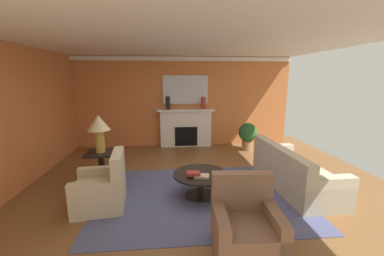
% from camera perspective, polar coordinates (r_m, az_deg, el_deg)
% --- Properties ---
extents(ground_plane, '(8.46, 8.46, 0.00)m').
position_cam_1_polar(ground_plane, '(4.96, -1.04, -14.15)').
color(ground_plane, brown).
extents(wall_fireplace, '(7.03, 0.12, 2.80)m').
position_cam_1_polar(wall_fireplace, '(7.81, -2.90, 6.10)').
color(wall_fireplace, '#CC723D').
rests_on(wall_fireplace, ground_plane).
extents(wall_window, '(0.12, 7.11, 2.80)m').
position_cam_1_polar(wall_window, '(5.65, -36.76, 1.62)').
color(wall_window, '#CC723D').
rests_on(wall_window, ground_plane).
extents(ceiling_panel, '(7.03, 7.11, 0.06)m').
position_cam_1_polar(ceiling_panel, '(4.81, -1.45, 19.72)').
color(ceiling_panel, white).
extents(crown_moulding, '(7.03, 0.08, 0.12)m').
position_cam_1_polar(crown_moulding, '(7.72, -2.98, 15.86)').
color(crown_moulding, white).
extents(area_rug, '(3.70, 2.74, 0.01)m').
position_cam_1_polar(area_rug, '(4.72, 1.94, -15.52)').
color(area_rug, '#4C517A').
rests_on(area_rug, ground_plane).
extents(fireplace, '(1.80, 0.35, 1.20)m').
position_cam_1_polar(fireplace, '(7.74, -1.45, -0.19)').
color(fireplace, white).
rests_on(fireplace, ground_plane).
extents(mantel_mirror, '(1.41, 0.04, 0.88)m').
position_cam_1_polar(mantel_mirror, '(7.70, -1.56, 8.93)').
color(mantel_mirror, silver).
extents(sofa, '(0.98, 2.13, 0.85)m').
position_cam_1_polar(sofa, '(5.32, 22.51, -9.78)').
color(sofa, '#BCB299').
rests_on(sofa, ground_plane).
extents(armchair_near_window, '(0.88, 0.88, 0.95)m').
position_cam_1_polar(armchair_near_window, '(4.50, -20.22, -13.45)').
color(armchair_near_window, '#C1B293').
rests_on(armchair_near_window, ground_plane).
extents(armchair_facing_fireplace, '(0.85, 0.85, 0.95)m').
position_cam_1_polar(armchair_facing_fireplace, '(3.36, 12.42, -22.14)').
color(armchair_facing_fireplace, brown).
rests_on(armchair_facing_fireplace, ground_plane).
extents(coffee_table, '(1.00, 1.00, 0.45)m').
position_cam_1_polar(coffee_table, '(4.58, 1.97, -11.85)').
color(coffee_table, black).
rests_on(coffee_table, ground_plane).
extents(side_table, '(0.56, 0.56, 0.70)m').
position_cam_1_polar(side_table, '(5.33, -20.31, -8.38)').
color(side_table, black).
rests_on(side_table, ground_plane).
extents(table_lamp, '(0.44, 0.44, 0.75)m').
position_cam_1_polar(table_lamp, '(5.12, -20.96, 0.34)').
color(table_lamp, '#B28E38').
rests_on(table_lamp, side_table).
extents(vase_mantel_left, '(0.13, 0.13, 0.40)m').
position_cam_1_polar(vase_mantel_left, '(7.55, -5.65, 5.85)').
color(vase_mantel_left, black).
rests_on(vase_mantel_left, fireplace).
extents(vase_mantel_right, '(0.14, 0.14, 0.37)m').
position_cam_1_polar(vase_mantel_right, '(7.62, 2.69, 5.84)').
color(vase_mantel_right, '#9E3328').
rests_on(vase_mantel_right, fireplace).
extents(book_red_cover, '(0.29, 0.24, 0.04)m').
position_cam_1_polar(book_red_cover, '(4.37, 2.29, -11.15)').
color(book_red_cover, tan).
rests_on(book_red_cover, coffee_table).
extents(book_art_folio, '(0.24, 0.19, 0.05)m').
position_cam_1_polar(book_art_folio, '(4.36, 0.29, -10.55)').
color(book_art_folio, maroon).
rests_on(book_art_folio, coffee_table).
extents(potted_plant, '(0.56, 0.56, 0.83)m').
position_cam_1_polar(potted_plant, '(7.52, 12.89, -1.43)').
color(potted_plant, '#A8754C').
rests_on(potted_plant, ground_plane).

